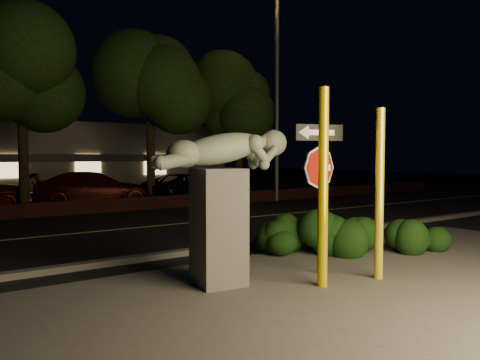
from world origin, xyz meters
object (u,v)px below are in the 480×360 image
Objects in this scene: signpost at (319,168)px; sculpture at (221,189)px; parked_car_dark at (186,187)px; streetlight at (275,78)px; yellow_pole_left at (323,188)px; parked_car_darkred at (94,189)px; yellow_pole_right at (379,195)px.

signpost is 1.04× the size of sculpture.
parked_car_dark is at bearing 71.83° from sculpture.
signpost reaches higher than sculpture.
sculpture is 0.27× the size of streetlight.
yellow_pole_left is 1.65m from sculpture.
streetlight is at bearing 72.25° from signpost.
parked_car_dark is at bearing 118.59° from streetlight.
parked_car_dark is at bearing 69.88° from yellow_pole_left.
streetlight reaches higher than parked_car_darkred.
yellow_pole_right is at bearing -10.78° from yellow_pole_left.
parked_car_dark is at bearing 89.33° from signpost.
yellow_pole_right is 0.31× the size of streetlight.
yellow_pole_right is at bearing -37.83° from signpost.
yellow_pole_left is at bearing -169.06° from parked_car_darkred.
yellow_pole_right is at bearing -164.57° from parked_car_darkred.
sculpture is at bearing 152.02° from yellow_pole_right.
yellow_pole_left is at bearing 138.12° from parked_car_dark.
yellow_pole_left reaches higher than yellow_pole_right.
streetlight is 6.56m from parked_car_dark.
parked_car_darkred is at bearing 88.77° from sculpture.
yellow_pole_right reaches higher than sculpture.
sculpture is 14.51m from parked_car_dark.
signpost is at bearing -150.72° from streetlight.
signpost is at bearing 123.92° from yellow_pole_right.
streetlight reaches higher than yellow_pole_right.
yellow_pole_left is 14.41m from parked_car_darkred.
signpost is at bearing -166.93° from parked_car_darkred.
yellow_pole_right is 14.51m from streetlight.
sculpture is (-2.39, 1.27, 0.12)m from yellow_pole_right.
parked_car_darkred is at bearing 86.34° from yellow_pole_left.
yellow_pole_right is 1.12m from signpost.
streetlight is 2.08× the size of parked_car_dark.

